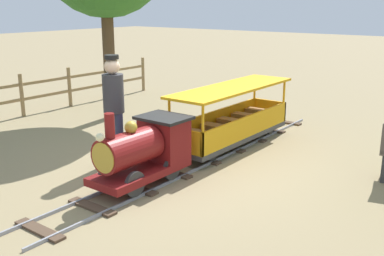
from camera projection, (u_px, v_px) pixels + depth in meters
The scene contains 6 objects.
ground_plane at pixel (184, 167), 6.69m from camera, with size 60.00×60.00×0.00m, color #8C7A56.
track at pixel (200, 159), 6.99m from camera, with size 0.71×6.40×0.04m.
locomotive at pixel (145, 149), 5.93m from camera, with size 0.67×1.45×1.04m.
passenger_car at pixel (232, 122), 7.57m from camera, with size 0.77×2.70×0.97m.
conductor_person at pixel (114, 102), 6.53m from camera, with size 0.30×0.30×1.62m.
fence_section at pixel (22, 94), 9.57m from camera, with size 0.08×7.48×0.90m.
Camera 1 is at (-3.91, 4.94, 2.32)m, focal length 42.84 mm.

